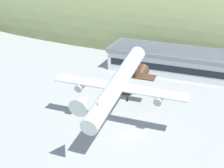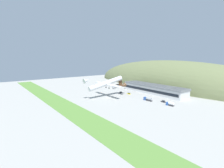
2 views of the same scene
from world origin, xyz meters
The scene contains 7 objects.
ground_plane centered at (0.00, 0.00, 0.00)m, with size 363.96×363.96×0.00m, color #9E9E99.
hill_backdrop centered at (-9.57, 107.37, 0.00)m, with size 284.81×78.99×68.71m, color #667047.
terminal_building centered at (11.03, 53.04, 5.28)m, with size 74.81×17.09×9.31m.
cargo_airplane centered at (-5.06, 3.08, 13.32)m, with size 40.05×49.08×14.46m.
service_car_0 centered at (-1.32, 28.84, 0.62)m, with size 4.27×1.84×1.49m.
service_car_2 centered at (-10.87, 25.61, 0.62)m, with size 3.74×1.90×1.50m.
traffic_cone_0 centered at (-24.73, 9.75, 0.28)m, with size 0.52×0.52×0.58m.
Camera 1 is at (29.85, -87.28, 55.00)m, focal length 60.00 mm.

